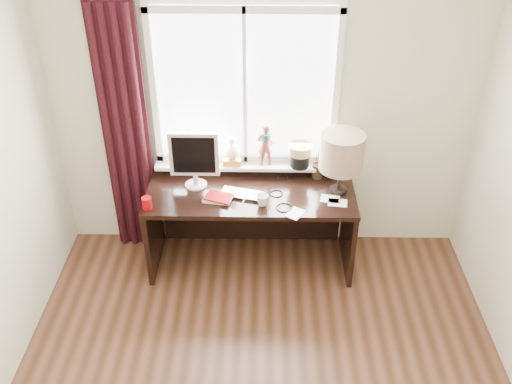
{
  "coord_description": "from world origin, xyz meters",
  "views": [
    {
      "loc": [
        0.01,
        -2.23,
        3.33
      ],
      "look_at": [
        -0.05,
        1.25,
        1.0
      ],
      "focal_mm": 40.0,
      "sensor_mm": 36.0,
      "label": 1
    }
  ],
  "objects_px": {
    "monitor": "(194,156)",
    "table_lamp": "(342,153)",
    "mug": "(262,200)",
    "laptop": "(242,194)",
    "desk": "(251,209)",
    "red_cup": "(147,203)"
  },
  "relations": [
    {
      "from": "desk",
      "to": "table_lamp",
      "type": "bearing_deg",
      "value": -6.63
    },
    {
      "from": "laptop",
      "to": "monitor",
      "type": "relative_size",
      "value": 0.68
    },
    {
      "from": "mug",
      "to": "desk",
      "type": "distance_m",
      "value": 0.42
    },
    {
      "from": "monitor",
      "to": "mug",
      "type": "bearing_deg",
      "value": -26.05
    },
    {
      "from": "laptop",
      "to": "monitor",
      "type": "height_order",
      "value": "monitor"
    },
    {
      "from": "red_cup",
      "to": "laptop",
      "type": "bearing_deg",
      "value": 14.83
    },
    {
      "from": "red_cup",
      "to": "monitor",
      "type": "distance_m",
      "value": 0.53
    },
    {
      "from": "table_lamp",
      "to": "monitor",
      "type": "bearing_deg",
      "value": 176.66
    },
    {
      "from": "monitor",
      "to": "table_lamp",
      "type": "distance_m",
      "value": 1.17
    },
    {
      "from": "mug",
      "to": "table_lamp",
      "type": "bearing_deg",
      "value": 18.02
    },
    {
      "from": "red_cup",
      "to": "table_lamp",
      "type": "xyz_separation_m",
      "value": [
        1.51,
        0.26,
        0.31
      ]
    },
    {
      "from": "desk",
      "to": "table_lamp",
      "type": "relative_size",
      "value": 3.27
    },
    {
      "from": "mug",
      "to": "laptop",
      "type": "bearing_deg",
      "value": 141.48
    },
    {
      "from": "laptop",
      "to": "mug",
      "type": "relative_size",
      "value": 3.48
    },
    {
      "from": "mug",
      "to": "monitor",
      "type": "xyz_separation_m",
      "value": [
        -0.55,
        0.27,
        0.23
      ]
    },
    {
      "from": "laptop",
      "to": "desk",
      "type": "distance_m",
      "value": 0.31
    },
    {
      "from": "table_lamp",
      "to": "red_cup",
      "type": "bearing_deg",
      "value": -170.1
    },
    {
      "from": "desk",
      "to": "mug",
      "type": "bearing_deg",
      "value": -71.27
    },
    {
      "from": "laptop",
      "to": "table_lamp",
      "type": "bearing_deg",
      "value": 20.9
    },
    {
      "from": "table_lamp",
      "to": "mug",
      "type": "bearing_deg",
      "value": -161.98
    },
    {
      "from": "laptop",
      "to": "mug",
      "type": "height_order",
      "value": "mug"
    },
    {
      "from": "red_cup",
      "to": "monitor",
      "type": "xyz_separation_m",
      "value": [
        0.35,
        0.33,
        0.23
      ]
    }
  ]
}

